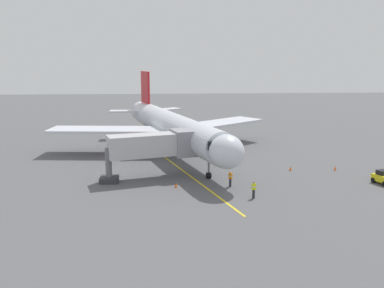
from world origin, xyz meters
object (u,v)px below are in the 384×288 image
object	(u,v)px
belt_loader_near_nose	(138,138)
safety_cone_nose_left	(335,168)
tug_portside	(384,178)
safety_cone_wing_port	(176,185)
ground_crew_wing_walker	(230,179)
ground_crew_marshaller	(254,190)
airplane	(172,127)
safety_cone_nose_right	(290,168)
jet_bridge	(157,146)

from	to	relation	value
belt_loader_near_nose	safety_cone_nose_left	xyz separation A→B (m)	(-25.36, 20.33, -0.44)
tug_portside	safety_cone_wing_port	size ratio (longest dim) A/B	4.81
ground_crew_wing_walker	belt_loader_near_nose	size ratio (longest dim) A/B	0.36
ground_crew_marshaller	belt_loader_near_nose	bearing A→B (deg)	-66.65
airplane	ground_crew_wing_walker	bearing A→B (deg)	109.31
safety_cone_nose_right	safety_cone_wing_port	bearing A→B (deg)	22.38
ground_crew_wing_walker	ground_crew_marshaller	bearing A→B (deg)	112.42
ground_crew_wing_walker	belt_loader_near_nose	world-z (taller)	belt_loader_near_nose
ground_crew_wing_walker	tug_portside	xyz separation A→B (m)	(-16.98, 0.28, -0.18)
jet_bridge	ground_crew_marshaller	xyz separation A→B (m)	(-9.47, 8.27, -2.88)
belt_loader_near_nose	safety_cone_wing_port	bearing A→B (deg)	101.91
belt_loader_near_nose	ground_crew_wing_walker	bearing A→B (deg)	113.49
belt_loader_near_nose	safety_cone_nose_left	bearing A→B (deg)	141.28
ground_crew_marshaller	safety_cone_wing_port	size ratio (longest dim) A/B	3.11
airplane	belt_loader_near_nose	xyz separation A→B (m)	(5.51, -9.46, -3.29)
tug_portside	ground_crew_wing_walker	bearing A→B (deg)	-0.96
ground_crew_marshaller	tug_portside	distance (m)	15.77
safety_cone_nose_left	tug_portside	bearing A→B (deg)	116.15
airplane	tug_portside	world-z (taller)	airplane
jet_bridge	belt_loader_near_nose	world-z (taller)	jet_bridge
ground_crew_marshaller	safety_cone_nose_right	bearing A→B (deg)	-124.33
tug_portside	safety_cone_nose_left	distance (m)	6.69
jet_bridge	belt_loader_near_nose	size ratio (longest dim) A/B	2.42
ground_crew_marshaller	ground_crew_wing_walker	world-z (taller)	same
safety_cone_wing_port	jet_bridge	bearing A→B (deg)	-64.62
safety_cone_nose_left	safety_cone_nose_right	distance (m)	5.54
ground_crew_marshaller	belt_loader_near_nose	distance (m)	32.74
ground_crew_wing_walker	tug_portside	size ratio (longest dim) A/B	0.65
jet_bridge	safety_cone_nose_left	distance (m)	22.18
tug_portside	airplane	bearing A→B (deg)	-36.50
belt_loader_near_nose	ground_crew_marshaller	bearing A→B (deg)	113.35
jet_bridge	safety_cone_nose_right	world-z (taller)	jet_bridge
ground_crew_marshaller	tug_portside	world-z (taller)	ground_crew_marshaller
ground_crew_marshaller	safety_cone_nose_left	world-z (taller)	ground_crew_marshaller
airplane	safety_cone_nose_left	bearing A→B (deg)	151.29
airplane	ground_crew_wing_walker	size ratio (longest dim) A/B	23.15
safety_cone_nose_left	safety_cone_wing_port	size ratio (longest dim) A/B	1.00
ground_crew_wing_walker	belt_loader_near_nose	distance (m)	28.39
ground_crew_wing_walker	safety_cone_wing_port	distance (m)	5.88
jet_bridge	tug_portside	distance (m)	25.39
safety_cone_nose_right	safety_cone_wing_port	size ratio (longest dim) A/B	1.00
jet_bridge	ground_crew_wing_walker	xyz separation A→B (m)	(-7.81, 4.25, -2.88)
airplane	jet_bridge	xyz separation A→B (m)	(2.00, 12.33, -0.24)
airplane	safety_cone_nose_left	xyz separation A→B (m)	(-19.85, 10.87, -3.73)
belt_loader_near_nose	safety_cone_nose_left	distance (m)	32.51
jet_bridge	ground_crew_wing_walker	world-z (taller)	jet_bridge
tug_portside	ground_crew_marshaller	bearing A→B (deg)	13.69
safety_cone_wing_port	ground_crew_marshaller	bearing A→B (deg)	151.23
airplane	safety_cone_nose_left	size ratio (longest dim) A/B	71.97
tug_portside	safety_cone_wing_port	xyz separation A→B (m)	(22.83, -0.39, -0.43)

